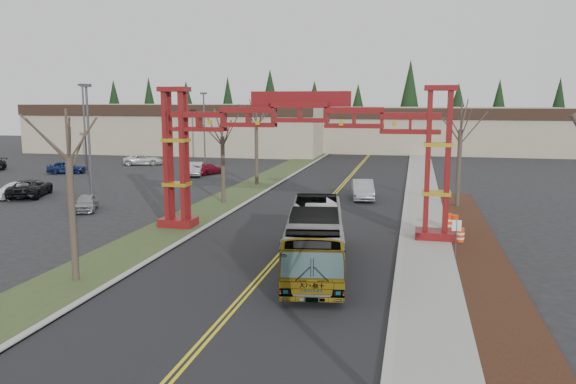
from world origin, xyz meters
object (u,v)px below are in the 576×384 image
(parked_car_mid_b, at_px, (67,167))
(barrel_south, at_px, (460,236))
(bare_tree_median_mid, at_px, (222,137))
(transit_bus, at_px, (315,238))
(silver_sedan, at_px, (363,190))
(gateway_arch, at_px, (300,136))
(bare_tree_median_far, at_px, (256,124))
(retail_building_west, at_px, (187,127))
(parked_car_near_c, at_px, (30,188))
(barrel_mid, at_px, (447,222))
(parked_car_mid_a, at_px, (208,169))
(retail_building_east, at_px, (436,129))
(parked_car_far_a, at_px, (195,169))
(parked_car_far_b, at_px, (143,160))
(street_sign, at_px, (456,231))
(light_pole_near, at_px, (89,131))
(bare_tree_median_near, at_px, (68,157))
(parked_car_near_b, at_px, (16,191))
(bare_tree_right_far, at_px, (461,130))
(light_pole_mid, at_px, (84,121))
(parked_car_near_a, at_px, (86,203))
(light_pole_far, at_px, (204,122))

(parked_car_mid_b, relative_size, barrel_south, 4.45)
(parked_car_mid_b, bearing_deg, bare_tree_median_mid, -140.81)
(transit_bus, relative_size, silver_sedan, 2.26)
(gateway_arch, distance_m, bare_tree_median_far, 20.05)
(retail_building_west, bearing_deg, parked_car_near_c, -83.82)
(barrel_south, bearing_deg, barrel_mid, 99.89)
(bare_tree_median_far, height_order, barrel_south, bare_tree_median_far)
(silver_sedan, distance_m, parked_car_mid_a, 21.85)
(silver_sedan, height_order, parked_car_mid_a, silver_sedan)
(retail_building_east, height_order, parked_car_mid_a, retail_building_east)
(parked_car_far_a, xyz_separation_m, parked_car_far_b, (-10.36, 8.18, -0.05))
(parked_car_mid_b, height_order, street_sign, street_sign)
(parked_car_far_b, height_order, light_pole_near, light_pole_near)
(bare_tree_median_near, bearing_deg, parked_car_near_b, 133.89)
(parked_car_near_c, xyz_separation_m, bare_tree_right_far, (35.04, 2.99, 5.12))
(light_pole_mid, bearing_deg, bare_tree_median_mid, -36.32)
(parked_car_near_a, xyz_separation_m, bare_tree_median_mid, (8.83, 5.26, 4.64))
(parked_car_near_b, relative_size, light_pole_far, 0.43)
(parked_car_mid_b, xyz_separation_m, barrel_south, (40.63, -22.81, -0.24))
(silver_sedan, xyz_separation_m, street_sign, (6.29, -16.82, 0.68))
(silver_sedan, relative_size, parked_car_near_c, 0.89)
(barrel_mid, bearing_deg, bare_tree_right_far, 82.13)
(gateway_arch, relative_size, bare_tree_median_far, 2.23)
(parked_car_near_b, relative_size, bare_tree_median_mid, 0.52)
(gateway_arch, distance_m, silver_sedan, 14.26)
(parked_car_far_b, xyz_separation_m, bare_tree_median_far, (18.88, -13.74, 5.22))
(parked_car_far_a, bearing_deg, barrel_mid, -54.61)
(parked_car_near_b, height_order, parked_car_mid_a, parked_car_near_b)
(parked_car_mid_a, xyz_separation_m, barrel_mid, (24.40, -22.43, -0.06))
(retail_building_east, distance_m, parked_car_near_b, 65.50)
(retail_building_west, xyz_separation_m, barrel_south, (39.38, -54.37, -3.30))
(street_sign, bearing_deg, transit_bus, -154.00)
(parked_car_near_b, height_order, barrel_mid, parked_car_near_b)
(silver_sedan, relative_size, parked_car_far_a, 1.10)
(light_pole_near, distance_m, light_pole_mid, 17.69)
(parked_car_far_b, height_order, bare_tree_right_far, bare_tree_right_far)
(light_pole_mid, xyz_separation_m, street_sign, (39.55, -29.20, -4.30))
(light_pole_mid, bearing_deg, parked_car_far_a, -5.94)
(bare_tree_right_far, height_order, barrel_mid, bare_tree_right_far)
(bare_tree_right_far, bearing_deg, retail_building_east, 90.00)
(transit_bus, bearing_deg, parked_car_mid_b, 129.74)
(parked_car_near_a, bearing_deg, light_pole_mid, 97.58)
(parked_car_near_b, bearing_deg, bare_tree_median_far, 46.16)
(parked_car_near_c, height_order, barrel_mid, parked_car_near_c)
(gateway_arch, distance_m, bare_tree_median_mid, 11.89)
(parked_car_mid_a, distance_m, bare_tree_right_far, 29.63)
(gateway_arch, distance_m, parked_car_mid_a, 30.03)
(bare_tree_median_mid, relative_size, light_pole_near, 0.79)
(light_pole_near, bearing_deg, silver_sedan, 5.72)
(parked_car_near_a, distance_m, street_sign, 26.79)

